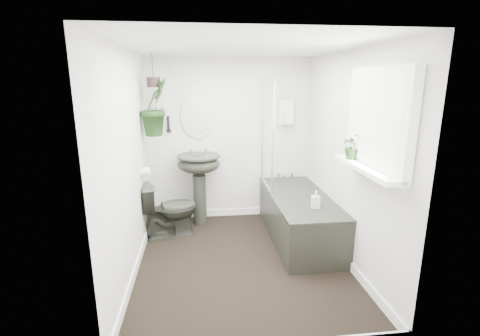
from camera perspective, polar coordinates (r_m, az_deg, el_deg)
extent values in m
cube|color=black|center=(4.07, 0.26, -15.17)|extent=(2.30, 2.80, 0.02)
cube|color=white|center=(3.56, 0.31, 19.45)|extent=(2.30, 2.80, 0.02)
cube|color=silver|center=(5.02, -1.73, 4.62)|extent=(2.30, 0.02, 2.30)
cube|color=silver|center=(2.31, 4.69, -7.05)|extent=(2.30, 0.02, 2.30)
cube|color=silver|center=(3.68, -17.92, 0.41)|extent=(0.02, 2.80, 2.30)
cube|color=silver|center=(3.95, 17.22, 1.37)|extent=(0.02, 2.80, 2.30)
cube|color=white|center=(4.04, 0.26, -14.43)|extent=(2.30, 2.80, 0.10)
cube|color=white|center=(5.03, 7.53, 9.13)|extent=(0.20, 0.10, 0.35)
ellipsoid|color=beige|center=(4.91, -7.02, 8.44)|extent=(0.46, 0.03, 0.62)
cylinder|color=black|center=(4.93, -11.67, 7.10)|extent=(0.04, 0.04, 0.22)
cylinder|color=white|center=(4.40, -15.25, -0.57)|extent=(0.11, 0.11, 0.11)
cube|color=white|center=(3.22, 21.74, 7.25)|extent=(0.08, 1.00, 0.90)
cube|color=white|center=(3.26, 19.98, -0.05)|extent=(0.18, 1.00, 0.04)
cube|color=white|center=(3.20, 21.02, 7.27)|extent=(0.01, 0.86, 0.76)
imported|color=#252721|center=(4.63, -11.57, -6.59)|extent=(0.80, 0.59, 0.73)
imported|color=black|center=(3.50, 18.14, 3.48)|extent=(0.26, 0.23, 0.25)
imported|color=black|center=(4.51, -13.79, 9.72)|extent=(0.49, 0.50, 0.71)
imported|color=black|center=(4.02, 12.32, -5.04)|extent=(0.11, 0.11, 0.20)
cylinder|color=black|center=(4.50, -14.02, 13.49)|extent=(0.16, 0.16, 0.12)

